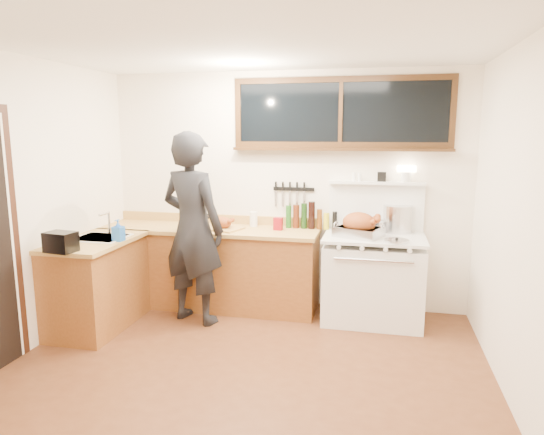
% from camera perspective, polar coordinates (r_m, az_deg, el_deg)
% --- Properties ---
extents(ground_plane, '(4.00, 3.50, 0.02)m').
position_cam_1_polar(ground_plane, '(4.18, -3.37, -17.92)').
color(ground_plane, '#532A15').
extents(room_shell, '(4.10, 3.60, 2.65)m').
position_cam_1_polar(room_shell, '(3.70, -3.63, 5.40)').
color(room_shell, white).
rests_on(room_shell, ground).
extents(counter_back, '(2.44, 0.64, 1.00)m').
position_cam_1_polar(counter_back, '(5.53, -7.31, -5.71)').
color(counter_back, brown).
rests_on(counter_back, ground).
extents(counter_left, '(0.64, 1.09, 0.90)m').
position_cam_1_polar(counter_left, '(5.20, -19.90, -7.28)').
color(counter_left, brown).
rests_on(counter_left, ground).
extents(sink_unit, '(0.50, 0.45, 0.37)m').
position_cam_1_polar(sink_unit, '(5.15, -19.53, -2.86)').
color(sink_unit, white).
rests_on(sink_unit, counter_left).
extents(vintage_stove, '(1.02, 0.74, 1.60)m').
position_cam_1_polar(vintage_stove, '(5.17, 11.80, -6.79)').
color(vintage_stove, white).
rests_on(vintage_stove, ground).
extents(back_window, '(2.32, 0.13, 0.77)m').
position_cam_1_polar(back_window, '(5.28, 8.05, 11.22)').
color(back_window, black).
rests_on(back_window, room_shell).
extents(knife_strip, '(0.46, 0.03, 0.28)m').
position_cam_1_polar(knife_strip, '(5.40, 2.38, 3.27)').
color(knife_strip, black).
rests_on(knife_strip, room_shell).
extents(man, '(0.82, 0.66, 1.96)m').
position_cam_1_polar(man, '(4.99, -9.31, -1.29)').
color(man, black).
rests_on(man, ground).
extents(soap_bottle, '(0.10, 0.11, 0.21)m').
position_cam_1_polar(soap_bottle, '(4.93, -17.64, -1.44)').
color(soap_bottle, blue).
rests_on(soap_bottle, counter_left).
extents(toaster, '(0.28, 0.21, 0.18)m').
position_cam_1_polar(toaster, '(4.67, -23.60, -2.66)').
color(toaster, black).
rests_on(toaster, counter_left).
extents(cutting_board, '(0.48, 0.41, 0.14)m').
position_cam_1_polar(cutting_board, '(5.29, -5.87, -0.82)').
color(cutting_board, tan).
rests_on(cutting_board, counter_back).
extents(roast_turkey, '(0.54, 0.48, 0.25)m').
position_cam_1_polar(roast_turkey, '(4.98, 10.24, -1.06)').
color(roast_turkey, silver).
rests_on(roast_turkey, vintage_stove).
extents(stockpot, '(0.40, 0.40, 0.28)m').
position_cam_1_polar(stockpot, '(5.29, 14.57, -0.12)').
color(stockpot, silver).
rests_on(stockpot, vintage_stove).
extents(saucepan, '(0.20, 0.29, 0.12)m').
position_cam_1_polar(saucepan, '(5.22, 12.35, -1.08)').
color(saucepan, silver).
rests_on(saucepan, vintage_stove).
extents(pot_lid, '(0.27, 0.27, 0.04)m').
position_cam_1_polar(pot_lid, '(4.83, 14.45, -2.65)').
color(pot_lid, silver).
rests_on(pot_lid, vintage_stove).
extents(coffee_tin, '(0.10, 0.08, 0.14)m').
position_cam_1_polar(coffee_tin, '(5.23, 0.73, -0.74)').
color(coffee_tin, maroon).
rests_on(coffee_tin, counter_back).
extents(pitcher, '(0.09, 0.09, 0.17)m').
position_cam_1_polar(pitcher, '(5.43, -2.18, -0.20)').
color(pitcher, white).
rests_on(pitcher, counter_back).
extents(bottle_cluster, '(0.57, 0.07, 0.30)m').
position_cam_1_polar(bottle_cluster, '(5.31, 4.31, 0.04)').
color(bottle_cluster, black).
rests_on(bottle_cluster, counter_back).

